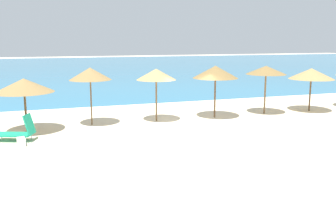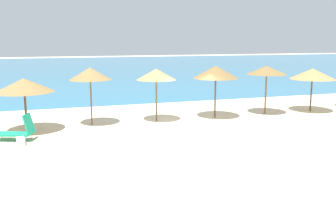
# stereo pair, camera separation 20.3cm
# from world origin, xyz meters

# --- Properties ---
(ground_plane) EXTENTS (160.00, 160.00, 0.00)m
(ground_plane) POSITION_xyz_m (0.00, 0.00, 0.00)
(ground_plane) COLOR beige
(sea_water) EXTENTS (160.00, 66.83, 0.01)m
(sea_water) POSITION_xyz_m (0.00, 40.55, 0.00)
(sea_water) COLOR teal
(sea_water) RESTS_ON ground_plane
(dune_ridge) EXTENTS (43.19, 11.05, 1.62)m
(dune_ridge) POSITION_xyz_m (-0.16, -8.83, 0.81)
(dune_ridge) COLOR beige
(dune_ridge) RESTS_ON ground_plane
(beach_umbrella_1) EXTENTS (2.68, 2.68, 2.51)m
(beach_umbrella_1) POSITION_xyz_m (-7.91, 1.61, 2.18)
(beach_umbrella_1) COLOR brown
(beach_umbrella_1) RESTS_ON ground_plane
(beach_umbrella_2) EXTENTS (2.08, 2.08, 2.89)m
(beach_umbrella_2) POSITION_xyz_m (-4.87, 2.13, 2.58)
(beach_umbrella_2) COLOR brown
(beach_umbrella_2) RESTS_ON ground_plane
(beach_umbrella_3) EXTENTS (2.06, 2.06, 2.77)m
(beach_umbrella_3) POSITION_xyz_m (-1.52, 1.95, 2.47)
(beach_umbrella_3) COLOR brown
(beach_umbrella_3) RESTS_ON ground_plane
(beach_umbrella_4) EXTENTS (2.46, 2.46, 2.86)m
(beach_umbrella_4) POSITION_xyz_m (1.78, 1.81, 2.51)
(beach_umbrella_4) COLOR brown
(beach_umbrella_4) RESTS_ON ground_plane
(beach_umbrella_5) EXTENTS (2.29, 2.29, 2.78)m
(beach_umbrella_5) POSITION_xyz_m (5.01, 1.90, 2.52)
(beach_umbrella_5) COLOR brown
(beach_umbrella_5) RESTS_ON ground_plane
(beach_umbrella_6) EXTENTS (2.63, 2.63, 2.57)m
(beach_umbrella_6) POSITION_xyz_m (7.99, 1.69, 2.25)
(beach_umbrella_6) COLOR brown
(beach_umbrella_6) RESTS_ON ground_plane
(lounge_chair_1) EXTENTS (1.77, 1.20, 1.16)m
(lounge_chair_1) POSITION_xyz_m (-8.15, 0.12, 0.42)
(lounge_chair_1) COLOR #199972
(lounge_chair_1) RESTS_ON ground_plane
(cooler_box) EXTENTS (0.38, 0.61, 0.30)m
(cooler_box) POSITION_xyz_m (-8.01, -0.63, 0.15)
(cooler_box) COLOR white
(cooler_box) RESTS_ON ground_plane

